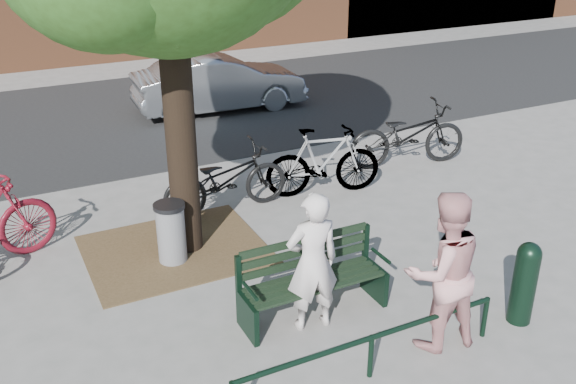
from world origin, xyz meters
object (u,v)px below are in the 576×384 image
bollard (525,280)px  litter_bin (171,233)px  person_left (312,262)px  parked_car (220,83)px  person_right (442,271)px  bicycle_c (226,179)px  park_bench (311,276)px

bollard → litter_bin: bearing=135.8°
person_left → parked_car: size_ratio=0.43×
parked_car → litter_bin: bearing=156.4°
person_right → litter_bin: size_ratio=2.13×
bollard → bicycle_c: 4.65m
park_bench → person_right: 1.54m
bicycle_c → parked_car: size_ratio=0.52×
bollard → park_bench: bearing=149.1°
litter_bin → person_left: bearing=-64.9°
person_left → bollard: (2.19, -0.99, -0.29)m
person_right → person_left: bearing=-32.7°
park_bench → bicycle_c: bearing=87.7°
park_bench → litter_bin: 2.16m
person_right → litter_bin: person_right is taller
person_left → bicycle_c: bearing=-87.8°
bollard → person_right: bearing=174.4°
person_left → park_bench: bearing=-109.3°
park_bench → parked_car: parked_car is taller
park_bench → person_left: (-0.12, -0.25, 0.35)m
park_bench → bicycle_c: size_ratio=0.86×
park_bench → parked_car: 8.25m
person_right → park_bench: bearing=-43.1°
person_right → bollard: person_right is taller
person_left → parked_car: (2.07, 8.26, -0.19)m
person_right → bollard: size_ratio=1.78×
park_bench → person_left: bearing=-115.8°
person_left → bollard: size_ratio=1.64×
person_right → bollard: bearing=-178.8°
bollard → parked_car: bearing=90.8°
bicycle_c → parked_car: 5.35m
park_bench → person_left: 0.45m
person_left → person_right: (1.07, -0.88, 0.07)m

